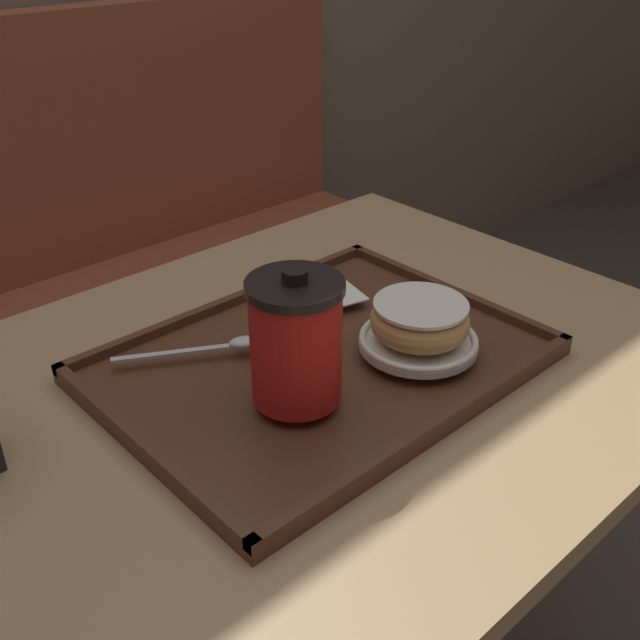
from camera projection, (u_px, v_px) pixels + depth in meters
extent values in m
cube|color=brown|center=(163.00, 358.00, 1.80)|extent=(1.31, 0.44, 0.45)
cube|color=brown|center=(96.00, 138.00, 1.67)|extent=(1.31, 0.08, 0.55)
cube|color=tan|center=(307.00, 381.00, 0.87)|extent=(0.95, 0.71, 0.03)
cylinder|color=#333338|center=(309.00, 594.00, 1.05)|extent=(0.08, 0.08, 0.70)
cube|color=#512D1E|center=(320.00, 364.00, 0.86)|extent=(0.48, 0.36, 0.01)
cube|color=#512D1E|center=(438.00, 424.00, 0.75)|extent=(0.48, 0.01, 0.01)
cube|color=#512D1E|center=(229.00, 302.00, 0.97)|extent=(0.48, 0.01, 0.01)
cube|color=#512D1E|center=(141.00, 444.00, 0.72)|extent=(0.01, 0.36, 0.01)
cube|color=#512D1E|center=(449.00, 291.00, 0.99)|extent=(0.01, 0.36, 0.01)
cube|color=white|center=(316.00, 294.00, 0.97)|extent=(0.13, 0.11, 0.00)
cylinder|color=red|center=(296.00, 345.00, 0.75)|extent=(0.09, 0.09, 0.12)
cylinder|color=black|center=(295.00, 286.00, 0.71)|extent=(0.10, 0.10, 0.01)
cylinder|color=black|center=(295.00, 276.00, 0.71)|extent=(0.03, 0.03, 0.01)
cylinder|color=white|center=(418.00, 343.00, 0.86)|extent=(0.14, 0.14, 0.01)
torus|color=white|center=(418.00, 339.00, 0.86)|extent=(0.14, 0.14, 0.01)
torus|color=tan|center=(420.00, 321.00, 0.84)|extent=(0.11, 0.11, 0.04)
cylinder|color=white|center=(421.00, 305.00, 0.83)|extent=(0.11, 0.11, 0.00)
ellipsoid|color=silver|center=(244.00, 342.00, 0.86)|extent=(0.04, 0.04, 0.01)
cube|color=silver|center=(171.00, 354.00, 0.84)|extent=(0.12, 0.07, 0.00)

